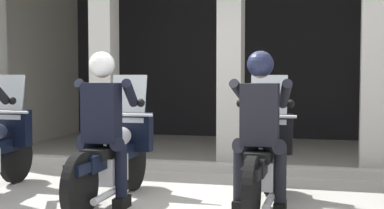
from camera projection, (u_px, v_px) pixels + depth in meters
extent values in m
plane|color=#A8A59E|center=(235.00, 160.00, 8.60)|extent=(80.00, 80.00, 0.00)
cube|color=black|center=(263.00, 63.00, 11.59)|extent=(8.91, 0.24, 3.14)
cube|color=beige|center=(29.00, 62.00, 10.79)|extent=(0.30, 4.31, 3.14)
cube|color=beige|center=(104.00, 74.00, 8.46)|extent=(0.35, 0.36, 2.70)
cube|color=beige|center=(231.00, 74.00, 7.97)|extent=(0.35, 0.36, 2.70)
cube|color=beige|center=(374.00, 74.00, 7.47)|extent=(0.35, 0.36, 2.70)
cube|color=#B7B5AD|center=(224.00, 168.00, 7.56)|extent=(8.51, 0.24, 0.12)
cylinder|color=black|center=(16.00, 157.00, 6.85)|extent=(0.09, 0.64, 0.64)
cube|color=black|center=(16.00, 140.00, 6.84)|extent=(0.14, 0.44, 0.08)
cylinder|color=silver|center=(13.00, 138.00, 6.78)|extent=(0.05, 0.24, 0.53)
cube|color=black|center=(10.00, 128.00, 6.72)|extent=(0.52, 0.16, 0.44)
sphere|color=silver|center=(14.00, 125.00, 6.81)|extent=(0.18, 0.18, 0.18)
cube|color=silver|center=(8.00, 97.00, 6.68)|extent=(0.40, 0.14, 0.54)
cylinder|color=silver|center=(5.00, 112.00, 6.61)|extent=(0.62, 0.04, 0.04)
sphere|color=black|center=(12.00, 101.00, 6.30)|extent=(0.09, 0.09, 0.09)
cylinder|color=black|center=(133.00, 163.00, 6.43)|extent=(0.09, 0.64, 0.64)
cylinder|color=black|center=(80.00, 187.00, 5.08)|extent=(0.09, 0.64, 0.64)
cube|color=black|center=(133.00, 145.00, 6.42)|extent=(0.14, 0.44, 0.08)
cube|color=silver|center=(108.00, 169.00, 5.71)|extent=(0.28, 0.44, 0.28)
cube|color=black|center=(110.00, 156.00, 5.75)|extent=(0.18, 1.24, 0.16)
ellipsoid|color=#B2B2B7|center=(118.00, 137.00, 5.95)|extent=(0.26, 0.48, 0.22)
cube|color=black|center=(103.00, 152.00, 5.57)|extent=(0.24, 0.52, 0.10)
cube|color=black|center=(83.00, 167.00, 5.13)|extent=(0.16, 0.48, 0.10)
cylinder|color=silver|center=(131.00, 143.00, 6.36)|extent=(0.05, 0.24, 0.53)
cube|color=black|center=(130.00, 131.00, 6.29)|extent=(0.52, 0.16, 0.44)
sphere|color=silver|center=(133.00, 129.00, 6.39)|extent=(0.18, 0.18, 0.18)
cube|color=silver|center=(129.00, 99.00, 6.25)|extent=(0.40, 0.14, 0.54)
cylinder|color=silver|center=(126.00, 115.00, 6.19)|extent=(0.62, 0.04, 0.04)
cylinder|color=silver|center=(105.00, 196.00, 5.35)|extent=(0.07, 0.55, 0.07)
cube|color=black|center=(101.00, 113.00, 5.52)|extent=(0.36, 0.22, 0.60)
cube|color=#591414|center=(106.00, 110.00, 5.64)|extent=(0.05, 0.02, 0.32)
sphere|color=tan|center=(102.00, 67.00, 5.52)|extent=(0.21, 0.21, 0.21)
sphere|color=silver|center=(102.00, 65.00, 5.52)|extent=(0.26, 0.26, 0.26)
cylinder|color=black|center=(115.00, 144.00, 5.53)|extent=(0.26, 0.29, 0.17)
cylinder|color=black|center=(121.00, 171.00, 5.53)|extent=(0.12, 0.12, 0.53)
cube|color=black|center=(122.00, 203.00, 5.56)|extent=(0.11, 0.26, 0.12)
cylinder|color=black|center=(90.00, 143.00, 5.60)|extent=(0.26, 0.29, 0.17)
cylinder|color=black|center=(85.00, 169.00, 5.63)|extent=(0.12, 0.12, 0.53)
cube|color=black|center=(86.00, 200.00, 5.66)|extent=(0.11, 0.26, 0.12)
cylinder|color=black|center=(130.00, 93.00, 5.68)|extent=(0.19, 0.48, 0.31)
sphere|color=black|center=(141.00, 103.00, 5.88)|extent=(0.09, 0.09, 0.09)
cylinder|color=black|center=(91.00, 93.00, 5.79)|extent=(0.19, 0.48, 0.31)
sphere|color=black|center=(96.00, 102.00, 6.01)|extent=(0.09, 0.09, 0.09)
cylinder|color=black|center=(270.00, 166.00, 6.21)|extent=(0.09, 0.64, 0.64)
cylinder|color=black|center=(252.00, 192.00, 4.86)|extent=(0.09, 0.64, 0.64)
cube|color=black|center=(270.00, 148.00, 6.20)|extent=(0.14, 0.44, 0.08)
cube|color=silver|center=(261.00, 173.00, 5.48)|extent=(0.28, 0.44, 0.28)
cube|color=black|center=(262.00, 160.00, 5.52)|extent=(0.18, 1.24, 0.16)
ellipsoid|color=#1E2338|center=(265.00, 139.00, 5.73)|extent=(0.26, 0.48, 0.22)
cube|color=black|center=(260.00, 155.00, 5.35)|extent=(0.24, 0.52, 0.10)
cube|color=black|center=(253.00, 171.00, 4.91)|extent=(0.16, 0.48, 0.10)
cylinder|color=silver|center=(269.00, 145.00, 6.14)|extent=(0.05, 0.24, 0.53)
cube|color=black|center=(269.00, 134.00, 6.07)|extent=(0.52, 0.16, 0.44)
sphere|color=silver|center=(270.00, 131.00, 6.17)|extent=(0.18, 0.18, 0.18)
cube|color=silver|center=(269.00, 100.00, 6.03)|extent=(0.40, 0.14, 0.54)
cylinder|color=silver|center=(268.00, 116.00, 5.97)|extent=(0.62, 0.04, 0.04)
cylinder|color=silver|center=(269.00, 201.00, 5.13)|extent=(0.07, 0.55, 0.07)
cube|color=black|center=(260.00, 114.00, 5.30)|extent=(0.36, 0.22, 0.60)
cube|color=#14193F|center=(261.00, 112.00, 5.42)|extent=(0.05, 0.02, 0.32)
sphere|color=tan|center=(260.00, 67.00, 5.30)|extent=(0.21, 0.21, 0.21)
sphere|color=#191E38|center=(260.00, 64.00, 5.29)|extent=(0.26, 0.26, 0.26)
cylinder|color=black|center=(274.00, 147.00, 5.31)|extent=(0.26, 0.29, 0.17)
cylinder|color=black|center=(280.00, 175.00, 5.31)|extent=(0.12, 0.12, 0.53)
cube|color=black|center=(280.00, 208.00, 5.34)|extent=(0.11, 0.26, 0.12)
cylinder|color=black|center=(245.00, 146.00, 5.38)|extent=(0.26, 0.29, 0.17)
cylinder|color=black|center=(239.00, 173.00, 5.41)|extent=(0.12, 0.12, 0.53)
cube|color=black|center=(239.00, 206.00, 5.44)|extent=(0.11, 0.26, 0.12)
cylinder|color=black|center=(285.00, 94.00, 5.46)|extent=(0.19, 0.48, 0.31)
sphere|color=black|center=(291.00, 104.00, 5.66)|extent=(0.09, 0.09, 0.09)
cylinder|color=black|center=(241.00, 94.00, 5.57)|extent=(0.19, 0.48, 0.31)
sphere|color=black|center=(241.00, 103.00, 5.79)|extent=(0.09, 0.09, 0.09)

